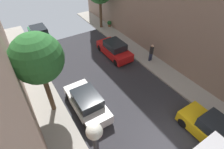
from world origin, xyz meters
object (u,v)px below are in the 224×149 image
object	(u,v)px
parked_car_left_3	(40,34)
potted_plant_1	(109,23)
parked_car_left_2	(87,103)
parked_car_right_2	(215,132)
pedestrian	(151,52)
street_tree_0	(37,59)
parked_car_right_3	(114,49)

from	to	relation	value
parked_car_left_3	potted_plant_1	size ratio (longest dim) A/B	5.49
parked_car_left_2	potted_plant_1	xyz separation A→B (m)	(8.42, 10.60, -0.13)
parked_car_right_2	pedestrian	distance (m)	8.49
parked_car_right_2	street_tree_0	xyz separation A→B (m)	(-7.43, 7.41, 3.71)
parked_car_right_3	pedestrian	world-z (taller)	pedestrian
potted_plant_1	parked_car_left_2	bearing A→B (deg)	-128.49
parked_car_left_2	street_tree_0	bearing A→B (deg)	148.06
parked_car_left_2	parked_car_left_3	distance (m)	12.17
parked_car_left_2	pedestrian	size ratio (longest dim) A/B	2.44
street_tree_0	parked_car_right_2	bearing A→B (deg)	-44.91
parked_car_left_2	pedestrian	xyz separation A→B (m)	(7.73, 2.02, 0.35)
parked_car_right_2	pedestrian	bearing A→B (deg)	74.04
pedestrian	street_tree_0	size ratio (longest dim) A/B	0.30
parked_car_right_3	potted_plant_1	distance (m)	6.56
parked_car_left_2	parked_car_right_3	xyz separation A→B (m)	(5.40, 4.78, 0.00)
parked_car_right_2	street_tree_0	size ratio (longest dim) A/B	0.72
parked_car_right_3	street_tree_0	xyz separation A→B (m)	(-7.43, -3.51, 3.71)
parked_car_left_3	parked_car_right_3	bearing A→B (deg)	-53.86
parked_car_right_2	potted_plant_1	world-z (taller)	parked_car_right_2
parked_car_left_3	parked_car_right_2	xyz separation A→B (m)	(5.40, -18.31, 0.00)
street_tree_0	parked_car_left_3	bearing A→B (deg)	79.44
parked_car_right_3	potted_plant_1	xyz separation A→B (m)	(3.02, 5.82, -0.13)
parked_car_left_3	potted_plant_1	world-z (taller)	parked_car_left_3
parked_car_left_3	street_tree_0	distance (m)	11.70
parked_car_left_3	parked_car_right_3	xyz separation A→B (m)	(5.40, -7.40, 0.00)
parked_car_left_3	parked_car_right_3	distance (m)	9.16
parked_car_left_3	potted_plant_1	bearing A→B (deg)	-10.60
parked_car_left_3	street_tree_0	bearing A→B (deg)	-100.56
parked_car_left_3	pedestrian	size ratio (longest dim) A/B	2.44
parked_car_right_3	pedestrian	bearing A→B (deg)	-49.80
street_tree_0	potted_plant_1	distance (m)	14.53
parked_car_left_3	potted_plant_1	xyz separation A→B (m)	(8.42, -1.58, -0.13)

